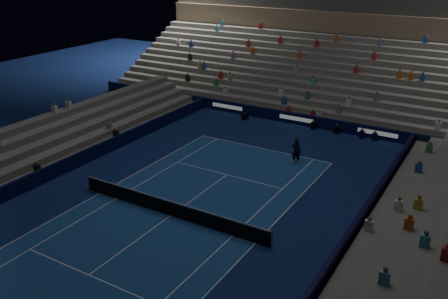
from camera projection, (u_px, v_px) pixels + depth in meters
ground at (171, 216)px, 27.76m from camera, size 90.00×90.00×0.00m
court_surface at (171, 216)px, 27.76m from camera, size 10.97×23.77×0.01m
sponsor_barrier_far at (297, 119)px, 42.28m from camera, size 44.00×0.25×1.00m
sponsor_barrier_east at (335, 259)px, 22.98m from camera, size 0.25×37.00×1.00m
sponsor_barrier_west at (53, 172)px, 32.16m from camera, size 0.25×37.00×1.00m
grandstand_main at (335, 66)px, 48.67m from camera, size 44.00×15.20×11.20m
grandstand_east at (412, 275)px, 21.18m from camera, size 5.00×37.00×2.50m
grandstand_west at (17, 155)px, 33.64m from camera, size 5.00×37.00×2.50m
tennis_net at (170, 208)px, 27.57m from camera, size 12.90×0.10×1.10m
tennis_player at (296, 151)px, 34.35m from camera, size 0.71×0.49×1.89m
broadcast_camera at (245, 116)px, 43.60m from camera, size 0.60×0.95×0.57m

